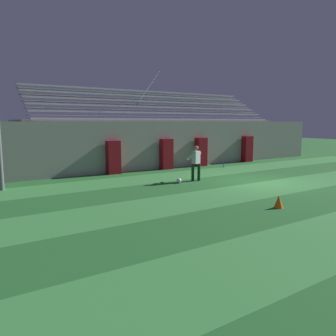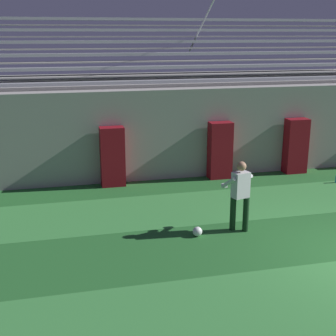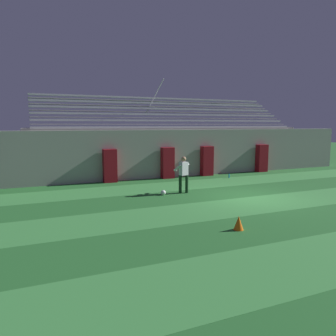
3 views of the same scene
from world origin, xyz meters
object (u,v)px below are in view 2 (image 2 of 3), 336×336
Objects in this scene: goalkeeper at (240,192)px; water_bottle at (336,179)px; padding_pillar_gate_left at (220,150)px; padding_pillar_far_left at (113,157)px; soccer_ball at (197,231)px; padding_pillar_gate_right at (296,146)px.

goalkeeper is 5.13m from water_bottle.
padding_pillar_gate_left and padding_pillar_far_left have the same top height.
padding_pillar_gate_left is 3.68m from water_bottle.
padding_pillar_gate_left is 8.15× the size of soccer_ball.
padding_pillar_far_left is at bearing 168.77° from water_bottle.
soccer_ball is at bearing -174.49° from goalkeeper.
goalkeeper is 1.34m from soccer_ball.
padding_pillar_far_left is 8.15× the size of soccer_ball.
padding_pillar_gate_left is 4.14m from goalkeeper.
padding_pillar_gate_right is 1.71m from water_bottle.
padding_pillar_gate_left is at bearing 180.00° from padding_pillar_gate_right.
soccer_ball is 0.92× the size of water_bottle.
soccer_ball is at bearing -115.56° from padding_pillar_gate_left.
padding_pillar_far_left is at bearing 121.21° from goalkeeper.
padding_pillar_gate_left and padding_pillar_gate_right have the same top height.
water_bottle is at bearing -11.23° from padding_pillar_far_left.
padding_pillar_gate_right is 1.07× the size of goalkeeper.
water_bottle is (5.32, 2.79, 0.01)m from soccer_ball.
padding_pillar_gate_left is at bearing 76.81° from goalkeeper.
soccer_ball is at bearing -138.01° from padding_pillar_gate_right.
goalkeeper reaches higher than water_bottle.
padding_pillar_gate_left reaches higher than soccer_ball.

